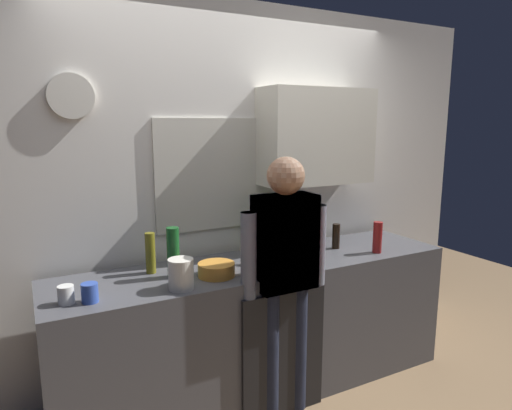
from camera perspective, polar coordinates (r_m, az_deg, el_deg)
name	(u,v)px	position (r m, az deg, el deg)	size (l,w,h in m)	color
ground_plane	(283,410)	(3.10, 3.45, -24.72)	(8.00, 8.00, 0.00)	#8C6D4C
kitchen_counter	(260,326)	(3.10, 0.57, -15.19)	(2.67, 0.64, 0.89)	#4C4C51
dishwasher_panel	(284,355)	(2.86, 3.58, -18.59)	(0.56, 0.02, 0.80)	black
back_wall_assembly	(243,183)	(3.21, -1.61, 2.79)	(4.27, 0.42, 2.60)	white
coffee_maker	(298,227)	(3.29, 5.38, -2.77)	(0.20, 0.20, 0.33)	black
bottle_red_vinegar	(377,237)	(3.24, 15.25, -4.01)	(0.06, 0.06, 0.22)	maroon
bottle_clear_soda	(269,231)	(3.18, 1.66, -3.33)	(0.09, 0.09, 0.28)	#2D8C33
bottle_dark_sauce	(336,236)	(3.29, 10.19, -3.94)	(0.06, 0.06, 0.18)	black
bottle_green_wine	(173,252)	(2.68, -10.53, -5.98)	(0.07, 0.07, 0.30)	#195923
bottle_olive_oil	(150,253)	(2.78, -13.34, -5.99)	(0.06, 0.06, 0.25)	olive
cup_white_mug	(66,295)	(2.48, -23.12, -10.51)	(0.08, 0.08, 0.10)	white
cup_yellow_cup	(255,246)	(3.16, -0.12, -5.25)	(0.07, 0.07, 0.09)	yellow
cup_blue_mug	(90,293)	(2.46, -20.47, -10.47)	(0.08, 0.08, 0.10)	#3351B2
mixing_bowl	(216,270)	(2.69, -5.08, -8.22)	(0.22, 0.22, 0.08)	orange
potted_plant	(289,239)	(3.00, 4.25, -4.39)	(0.15, 0.15, 0.23)	#9E5638
dish_soap	(262,251)	(2.90, 0.78, -5.96)	(0.06, 0.06, 0.18)	blue
storage_canister	(181,274)	(2.50, -9.57, -8.68)	(0.14, 0.14, 0.17)	silver
person_at_sink	(285,267)	(2.67, 3.68, -7.87)	(0.57, 0.22, 1.60)	black
person_guest	(285,267)	(2.67, 3.68, -7.87)	(0.57, 0.22, 1.60)	#3F4766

